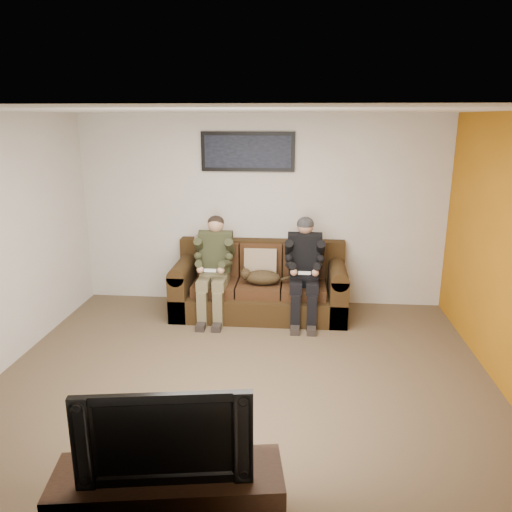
# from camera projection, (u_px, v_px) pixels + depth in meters

# --- Properties ---
(floor) EXTENTS (5.00, 5.00, 0.00)m
(floor) POSITION_uv_depth(u_px,v_px,m) (244.00, 378.00, 5.03)
(floor) COLOR brown
(floor) RESTS_ON ground
(ceiling) EXTENTS (5.00, 5.00, 0.00)m
(ceiling) POSITION_uv_depth(u_px,v_px,m) (242.00, 110.00, 4.33)
(ceiling) COLOR silver
(ceiling) RESTS_ON ground
(wall_back) EXTENTS (5.00, 0.00, 5.00)m
(wall_back) POSITION_uv_depth(u_px,v_px,m) (262.00, 211.00, 6.84)
(wall_back) COLOR beige
(wall_back) RESTS_ON ground
(wall_front) EXTENTS (5.00, 0.00, 5.00)m
(wall_front) POSITION_uv_depth(u_px,v_px,m) (192.00, 372.00, 2.52)
(wall_front) COLOR beige
(wall_front) RESTS_ON ground
(sofa) EXTENTS (2.26, 0.97, 0.92)m
(sofa) POSITION_uv_depth(u_px,v_px,m) (260.00, 287.00, 6.69)
(sofa) COLOR #31210E
(sofa) RESTS_ON ground
(throw_pillow) EXTENTS (0.43, 0.21, 0.43)m
(throw_pillow) POSITION_uv_depth(u_px,v_px,m) (260.00, 264.00, 6.65)
(throw_pillow) COLOR #947F61
(throw_pillow) RESTS_ON sofa
(throw_blanket) EXTENTS (0.46, 0.23, 0.08)m
(throw_blanket) POSITION_uv_depth(u_px,v_px,m) (212.00, 239.00, 6.86)
(throw_blanket) COLOR tan
(throw_blanket) RESTS_ON sofa
(person_left) EXTENTS (0.51, 0.87, 1.31)m
(person_left) POSITION_uv_depth(u_px,v_px,m) (214.00, 262.00, 6.45)
(person_left) COLOR brown
(person_left) RESTS_ON sofa
(person_right) EXTENTS (0.51, 0.86, 1.32)m
(person_right) POSITION_uv_depth(u_px,v_px,m) (304.00, 264.00, 6.35)
(person_right) COLOR black
(person_right) RESTS_ON sofa
(cat) EXTENTS (0.66, 0.26, 0.24)m
(cat) POSITION_uv_depth(u_px,v_px,m) (261.00, 277.00, 6.43)
(cat) COLOR #45331B
(cat) RESTS_ON sofa
(framed_poster) EXTENTS (1.25, 0.05, 0.52)m
(framed_poster) POSITION_uv_depth(u_px,v_px,m) (248.00, 152.00, 6.60)
(framed_poster) COLOR black
(framed_poster) RESTS_ON wall_back
(tv_stand) EXTENTS (1.47, 0.66, 0.44)m
(tv_stand) POSITION_uv_depth(u_px,v_px,m) (170.00, 502.00, 3.12)
(tv_stand) COLOR black
(tv_stand) RESTS_ON ground
(television) EXTENTS (1.05, 0.29, 0.60)m
(television) POSITION_uv_depth(u_px,v_px,m) (165.00, 429.00, 2.98)
(television) COLOR black
(television) RESTS_ON tv_stand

